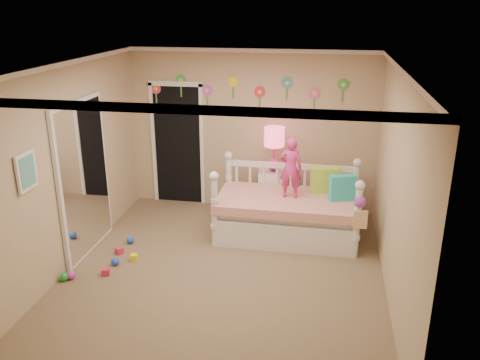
% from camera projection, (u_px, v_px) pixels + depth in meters
% --- Properties ---
extents(floor, '(4.00, 4.50, 0.01)m').
position_uv_depth(floor, '(224.00, 272.00, 6.37)').
color(floor, '#7F684C').
rests_on(floor, ground).
extents(ceiling, '(4.00, 4.50, 0.01)m').
position_uv_depth(ceiling, '(222.00, 66.00, 5.49)').
color(ceiling, white).
rests_on(ceiling, floor).
extents(back_wall, '(4.00, 0.01, 2.60)m').
position_uv_depth(back_wall, '(252.00, 131.00, 8.01)').
color(back_wall, tan).
rests_on(back_wall, floor).
extents(left_wall, '(0.01, 4.50, 2.60)m').
position_uv_depth(left_wall, '(68.00, 167.00, 6.26)').
color(left_wall, tan).
rests_on(left_wall, floor).
extents(right_wall, '(0.01, 4.50, 2.60)m').
position_uv_depth(right_wall, '(396.00, 187.00, 5.60)').
color(right_wall, tan).
rests_on(right_wall, floor).
extents(crown_molding, '(4.00, 4.50, 0.06)m').
position_uv_depth(crown_molding, '(222.00, 69.00, 5.50)').
color(crown_molding, white).
rests_on(crown_molding, ceiling).
extents(daybed, '(2.06, 1.12, 1.11)m').
position_uv_depth(daybed, '(287.00, 201.00, 7.17)').
color(daybed, white).
rests_on(daybed, floor).
extents(pillow_turquoise, '(0.39, 0.24, 0.37)m').
position_uv_depth(pillow_turquoise, '(342.00, 188.00, 6.98)').
color(pillow_turquoise, '#28CBBE').
rests_on(pillow_turquoise, daybed).
extents(pillow_lime, '(0.42, 0.23, 0.38)m').
position_uv_depth(pillow_lime, '(325.00, 180.00, 7.25)').
color(pillow_lime, '#B9E445').
rests_on(pillow_lime, daybed).
extents(child, '(0.32, 0.21, 0.88)m').
position_uv_depth(child, '(291.00, 168.00, 7.01)').
color(child, '#E7348B').
rests_on(child, daybed).
extents(nightstand, '(0.48, 0.38, 0.76)m').
position_uv_depth(nightstand, '(273.00, 193.00, 7.94)').
color(nightstand, white).
rests_on(nightstand, floor).
extents(table_lamp, '(0.32, 0.32, 0.70)m').
position_uv_depth(table_lamp, '(274.00, 142.00, 7.66)').
color(table_lamp, '#E31E89').
rests_on(table_lamp, nightstand).
extents(closet_doorway, '(0.90, 0.04, 2.07)m').
position_uv_depth(closet_doorway, '(178.00, 144.00, 8.30)').
color(closet_doorway, black).
rests_on(closet_doorway, back_wall).
extents(flower_decals, '(3.40, 0.02, 0.50)m').
position_uv_depth(flower_decals, '(246.00, 91.00, 7.80)').
color(flower_decals, '#B2668C').
rests_on(flower_decals, back_wall).
extents(mirror_closet, '(0.07, 1.30, 2.10)m').
position_uv_depth(mirror_closet, '(84.00, 178.00, 6.61)').
color(mirror_closet, white).
rests_on(mirror_closet, left_wall).
extents(wall_picture, '(0.05, 0.34, 0.42)m').
position_uv_depth(wall_picture, '(26.00, 171.00, 5.33)').
color(wall_picture, white).
rests_on(wall_picture, left_wall).
extents(hanging_bag, '(0.20, 0.16, 0.36)m').
position_uv_depth(hanging_bag, '(359.00, 213.00, 6.46)').
color(hanging_bag, beige).
rests_on(hanging_bag, daybed).
extents(toy_scatter, '(0.90, 1.36, 0.11)m').
position_uv_depth(toy_scatter, '(104.00, 258.00, 6.61)').
color(toy_scatter, '#996666').
rests_on(toy_scatter, floor).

